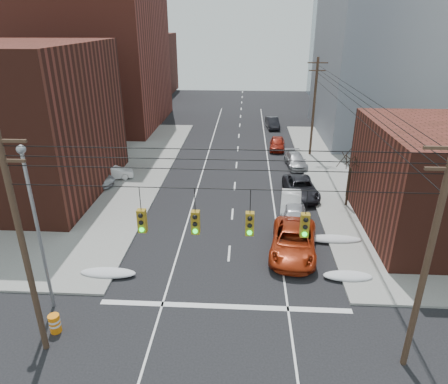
# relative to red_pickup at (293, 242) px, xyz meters

# --- Properties ---
(building_brick_tall) EXTENTS (24.00, 20.00, 30.00)m
(building_brick_tall) POSITION_rel_red_pickup_xyz_m (-28.34, 35.69, 14.10)
(building_brick_tall) COLOR maroon
(building_brick_tall) RESTS_ON ground
(building_brick_far) EXTENTS (22.00, 18.00, 12.00)m
(building_brick_far) POSITION_rel_red_pickup_xyz_m (-30.34, 61.69, 5.10)
(building_brick_far) COLOR #4A1F16
(building_brick_far) RESTS_ON ground
(building_office) EXTENTS (22.00, 20.00, 25.00)m
(building_office) POSITION_rel_red_pickup_xyz_m (17.66, 31.69, 11.60)
(building_office) COLOR gray
(building_office) RESTS_ON ground
(building_glass) EXTENTS (20.00, 18.00, 22.00)m
(building_glass) POSITION_rel_red_pickup_xyz_m (19.66, 57.69, 10.10)
(building_glass) COLOR gray
(building_glass) RESTS_ON ground
(utility_pole_left) EXTENTS (2.20, 0.28, 11.00)m
(utility_pole_left) POSITION_rel_red_pickup_xyz_m (-12.84, -9.31, 4.89)
(utility_pole_left) COLOR #473323
(utility_pole_left) RESTS_ON ground
(utility_pole_right) EXTENTS (2.20, 0.28, 11.00)m
(utility_pole_right) POSITION_rel_red_pickup_xyz_m (4.16, -9.31, 4.89)
(utility_pole_right) COLOR #473323
(utility_pole_right) RESTS_ON ground
(utility_pole_far) EXTENTS (2.20, 0.28, 11.00)m
(utility_pole_far) POSITION_rel_red_pickup_xyz_m (4.16, 21.69, 4.89)
(utility_pole_far) COLOR #473323
(utility_pole_far) RESTS_ON ground
(traffic_signals) EXTENTS (17.00, 0.42, 2.02)m
(traffic_signals) POSITION_rel_red_pickup_xyz_m (-4.24, -9.34, 6.27)
(traffic_signals) COLOR black
(traffic_signals) RESTS_ON ground
(street_light) EXTENTS (0.44, 0.44, 9.32)m
(street_light) POSITION_rel_red_pickup_xyz_m (-13.84, -6.31, 4.64)
(street_light) COLOR gray
(street_light) RESTS_ON ground
(bare_tree) EXTENTS (2.09, 2.20, 4.93)m
(bare_tree) POSITION_rel_red_pickup_xyz_m (5.25, 7.69, 1.43)
(bare_tree) COLOR black
(bare_tree) RESTS_ON ground
(snow_nw) EXTENTS (3.50, 1.08, 0.42)m
(snow_nw) POSITION_rel_red_pickup_xyz_m (-11.74, -3.31, -0.69)
(snow_nw) COLOR silver
(snow_nw) RESTS_ON ground
(snow_ne) EXTENTS (3.00, 1.08, 0.42)m
(snow_ne) POSITION_rel_red_pickup_xyz_m (3.06, -2.81, -0.69)
(snow_ne) COLOR silver
(snow_ne) RESTS_ON ground
(snow_east_far) EXTENTS (4.00, 1.08, 0.42)m
(snow_east_far) POSITION_rel_red_pickup_xyz_m (3.06, 1.69, -0.69)
(snow_east_far) COLOR silver
(snow_east_far) RESTS_ON ground
(red_pickup) EXTENTS (3.81, 6.79, 1.79)m
(red_pickup) POSITION_rel_red_pickup_xyz_m (0.00, 0.00, 0.00)
(red_pickup) COLOR #9C290E
(red_pickup) RESTS_ON ground
(parked_car_a) EXTENTS (2.34, 4.74, 1.55)m
(parked_car_a) POSITION_rel_red_pickup_xyz_m (0.46, 3.99, -0.12)
(parked_car_a) COLOR silver
(parked_car_a) RESTS_ON ground
(parked_car_b) EXTENTS (2.11, 4.77, 1.52)m
(parked_car_b) POSITION_rel_red_pickup_xyz_m (0.46, 6.50, -0.14)
(parked_car_b) COLOR silver
(parked_car_b) RESTS_ON ground
(parked_car_c) EXTENTS (3.11, 5.87, 1.57)m
(parked_car_c) POSITION_rel_red_pickup_xyz_m (1.66, 9.73, -0.11)
(parked_car_c) COLOR black
(parked_car_c) RESTS_ON ground
(parked_car_d) EXTENTS (2.36, 4.93, 1.38)m
(parked_car_d) POSITION_rel_red_pickup_xyz_m (2.06, 17.63, -0.20)
(parked_car_d) COLOR #A7A7AC
(parked_car_d) RESTS_ON ground
(parked_car_e) EXTENTS (2.14, 4.55, 1.51)m
(parked_car_e) POSITION_rel_red_pickup_xyz_m (0.46, 23.73, -0.14)
(parked_car_e) COLOR maroon
(parked_car_e) RESTS_ON ground
(parked_car_f) EXTENTS (2.08, 4.80, 1.54)m
(parked_car_f) POSITION_rel_red_pickup_xyz_m (0.46, 34.31, -0.13)
(parked_car_f) COLOR black
(parked_car_f) RESTS_ON ground
(lot_car_a) EXTENTS (4.21, 2.53, 1.31)m
(lot_car_a) POSITION_rel_red_pickup_xyz_m (-16.42, 12.54, -0.09)
(lot_car_a) COLOR silver
(lot_car_a) RESTS_ON sidewalk_nw
(lot_car_b) EXTENTS (5.39, 3.44, 1.39)m
(lot_car_b) POSITION_rel_red_pickup_xyz_m (-18.12, 10.75, -0.05)
(lot_car_b) COLOR #ABABB0
(lot_car_b) RESTS_ON sidewalk_nw
(lot_car_c) EXTENTS (5.18, 2.54, 1.45)m
(lot_car_c) POSITION_rel_red_pickup_xyz_m (-22.97, 8.41, -0.02)
(lot_car_c) COLOR black
(lot_car_c) RESTS_ON sidewalk_nw
(lot_car_d) EXTENTS (3.94, 2.70, 1.25)m
(lot_car_d) POSITION_rel_red_pickup_xyz_m (-20.51, 18.61, -0.12)
(lot_car_d) COLOR #BCBCC1
(lot_car_d) RESTS_ON sidewalk_nw
(construction_barrel) EXTENTS (0.67, 0.67, 1.01)m
(construction_barrel) POSITION_rel_red_pickup_xyz_m (-12.84, -8.21, -0.38)
(construction_barrel) COLOR orange
(construction_barrel) RESTS_ON ground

